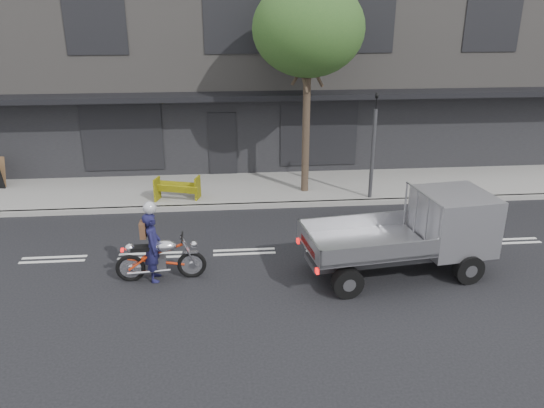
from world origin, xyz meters
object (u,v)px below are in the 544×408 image
Objects in this scene: rider at (153,247)px; flatbed_ute at (437,226)px; motorcycle at (161,258)px; construction_barrier at (177,190)px; street_tree at (308,29)px; traffic_light_pole at (373,152)px.

flatbed_ute reaches higher than rider.
motorcycle is 4.74m from construction_barrier.
rider reaches higher than motorcycle.
construction_barrier is (0.01, 4.74, -0.02)m from motorcycle.
flatbed_ute is (6.47, -0.10, 0.60)m from motorcycle.
rider is at bearing -91.93° from construction_barrier.
motorcycle is (-4.17, -5.44, -4.73)m from street_tree.
construction_barrier is at bearing -170.44° from street_tree.
traffic_light_pole is 4.73m from flatbed_ute.
motorcycle is 0.32m from rider.
construction_barrier is (-4.16, -0.70, -4.75)m from street_tree.
rider is 4.76m from construction_barrier.
rider is (-0.15, -0.00, 0.28)m from motorcycle.
flatbed_ute is (6.62, -0.10, 0.32)m from rider.
street_tree is 4.23m from traffic_light_pole.
street_tree reaches higher than construction_barrier.
traffic_light_pole reaches higher than flatbed_ute.
street_tree is at bearing 105.28° from flatbed_ute.
traffic_light_pole reaches higher than construction_barrier.
street_tree is 3.24× the size of motorcycle.
construction_barrier is at bearing -4.27° from rider.
traffic_light_pole is at bearing -1.40° from construction_barrier.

